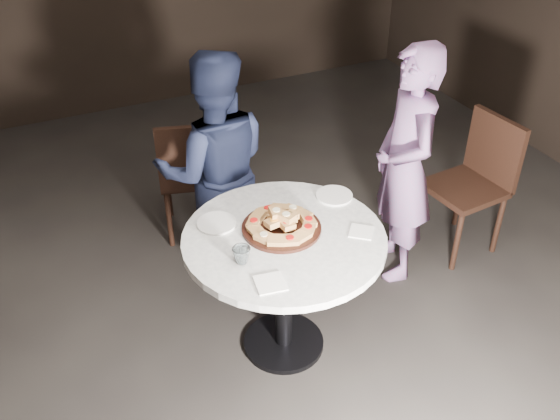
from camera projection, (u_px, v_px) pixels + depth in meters
name	position (u px, v px, depth m)	size (l,w,h in m)	color
floor	(284.00, 333.00, 3.70)	(7.00, 7.00, 0.00)	black
table	(284.00, 258.00, 3.26)	(1.12, 1.12, 0.79)	black
serving_board	(282.00, 228.00, 3.22)	(0.41, 0.41, 0.02)	black
focaccia_pile	(282.00, 222.00, 3.20)	(0.37, 0.37, 0.10)	#B47E45
plate_left	(217.00, 223.00, 3.26)	(0.21, 0.21, 0.01)	white
plate_right	(334.00, 196.00, 3.48)	(0.21, 0.21, 0.01)	white
water_glass	(241.00, 255.00, 2.98)	(0.09, 0.09, 0.08)	silver
napkin_near	(270.00, 283.00, 2.88)	(0.14, 0.14, 0.01)	white
napkin_far	(361.00, 232.00, 3.21)	(0.12, 0.12, 0.01)	white
chair_far	(192.00, 171.00, 4.20)	(0.54, 0.56, 0.93)	black
chair_right	(477.00, 176.00, 4.14)	(0.50, 0.48, 0.94)	black
diner_navy	(215.00, 171.00, 3.77)	(0.74, 0.57, 1.52)	#141A32
diner_teal	(404.00, 167.00, 3.79)	(0.56, 0.37, 1.54)	#815F95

